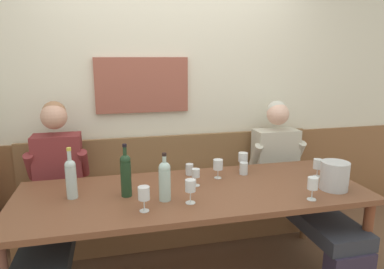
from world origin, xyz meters
The scene contains 19 objects.
room_wall_back centered at (0.00, 1.09, 1.40)m, with size 6.80×0.12×2.80m.
wood_wainscot_panel centered at (0.00, 1.04, 0.46)m, with size 6.80×0.03×0.92m, color brown.
wall_bench centered at (0.00, 0.83, 0.28)m, with size 2.77×0.42×0.94m.
dining_table centered at (0.00, 0.11, 0.67)m, with size 2.47×0.91×0.74m.
person_center_right_seat centered at (-1.00, 0.45, 0.64)m, with size 0.49×1.33×1.32m.
person_right_seat centered at (0.99, 0.44, 0.61)m, with size 0.52×1.33×1.27m.
ice_bucket centered at (0.99, -0.10, 0.84)m, with size 0.20×0.20×0.20m, color #B4B8BC.
wine_bottle_green_tall centered at (-0.22, -0.01, 0.88)m, with size 0.08×0.08×0.33m.
wine_bottle_clear_water centered at (-0.47, 0.12, 0.90)m, with size 0.07×0.07×0.37m.
wine_bottle_amber_mid centered at (-0.83, 0.17, 0.89)m, with size 0.07×0.07×0.35m.
wine_glass_center_front centered at (0.73, -0.23, 0.85)m, with size 0.07×0.07×0.16m.
wine_glass_center_rear centered at (-0.37, -0.14, 0.85)m, with size 0.07×0.07×0.16m.
wine_glass_right_end centered at (0.04, 0.20, 0.83)m, with size 0.06×0.06×0.13m.
wine_glass_mid_left centered at (0.51, 0.44, 0.85)m, with size 0.08×0.08×0.15m.
wine_glass_mid_right centered at (0.25, 0.31, 0.85)m, with size 0.08×0.08×0.15m.
wine_glass_left_end centered at (-0.07, -0.09, 0.85)m, with size 0.07×0.07×0.16m.
wine_glass_near_bucket centered at (1.03, 0.16, 0.84)m, with size 0.07×0.07×0.14m.
water_tumbler_left centered at (0.05, 0.44, 0.78)m, with size 0.06×0.06×0.09m, color silver.
water_tumbler_right centered at (0.48, 0.35, 0.79)m, with size 0.07×0.07×0.10m, color silver.
Camera 1 is at (-0.54, -2.11, 1.67)m, focal length 31.94 mm.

